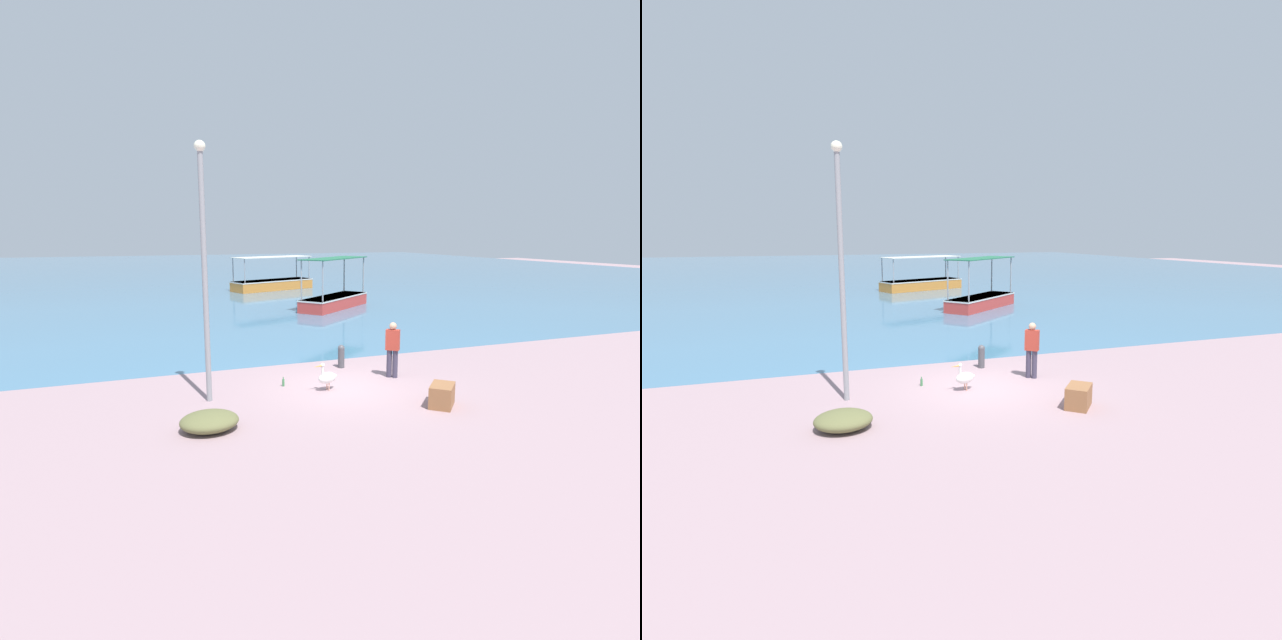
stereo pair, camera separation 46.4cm
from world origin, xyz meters
The scene contains 11 objects.
ground centered at (0.00, 0.00, 0.00)m, with size 120.00×120.00×0.00m, color gray.
harbor_water centered at (0.00, 48.00, 0.00)m, with size 110.00×90.00×0.00m, color teal.
fishing_boat_far_left centered at (5.53, 14.27, 0.55)m, with size 5.34×4.78×2.92m.
fishing_boat_outer centered at (4.71, 24.94, 0.54)m, with size 6.78×3.99×2.55m.
pelican centered at (-0.55, -0.08, 0.38)m, with size 0.80×0.41×0.80m.
lamp_post centered at (-3.74, 0.18, 3.61)m, with size 0.28×0.28×6.50m.
mooring_bollard centered at (0.75, 1.99, 0.40)m, with size 0.22×0.22×0.76m.
fisherman_standing centered at (1.75, 0.43, 0.91)m, with size 0.45×0.43×1.69m.
net_pile centered at (-4.03, -1.83, 0.21)m, with size 1.30×1.10×0.42m, color #66673D.
cargo_crate centered at (1.69, -2.28, 0.28)m, with size 0.84×0.55×0.56m, color #95603B.
glass_bottle centered at (-1.58, 0.72, 0.11)m, with size 0.07×0.07×0.27m.
Camera 1 is at (-5.42, -12.47, 4.29)m, focal length 28.00 mm.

